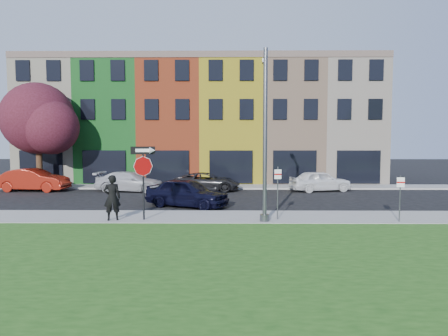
{
  "coord_description": "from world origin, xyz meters",
  "views": [
    {
      "loc": [
        -0.23,
        -15.14,
        3.64
      ],
      "look_at": [
        -0.43,
        4.0,
        2.28
      ],
      "focal_mm": 32.0,
      "sensor_mm": 36.0,
      "label": 1
    }
  ],
  "objects_px": {
    "sedan_near": "(187,193)",
    "street_lamp": "(265,135)",
    "stop_sign": "(143,168)",
    "man": "(112,198)"
  },
  "relations": [
    {
      "from": "sedan_near",
      "to": "street_lamp",
      "type": "distance_m",
      "value": 6.37
    },
    {
      "from": "stop_sign",
      "to": "street_lamp",
      "type": "distance_m",
      "value": 5.49
    },
    {
      "from": "man",
      "to": "sedan_near",
      "type": "xyz_separation_m",
      "value": [
        2.85,
        4.14,
        -0.34
      ]
    },
    {
      "from": "stop_sign",
      "to": "man",
      "type": "bearing_deg",
      "value": 174.98
    },
    {
      "from": "sedan_near",
      "to": "street_lamp",
      "type": "height_order",
      "value": "street_lamp"
    },
    {
      "from": "man",
      "to": "sedan_near",
      "type": "distance_m",
      "value": 5.04
    },
    {
      "from": "man",
      "to": "street_lamp",
      "type": "distance_m",
      "value": 7.19
    },
    {
      "from": "street_lamp",
      "to": "man",
      "type": "bearing_deg",
      "value": -175.06
    },
    {
      "from": "stop_sign",
      "to": "man",
      "type": "distance_m",
      "value": 1.88
    },
    {
      "from": "sedan_near",
      "to": "street_lamp",
      "type": "xyz_separation_m",
      "value": [
        3.8,
        -4.09,
        3.06
      ]
    }
  ]
}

